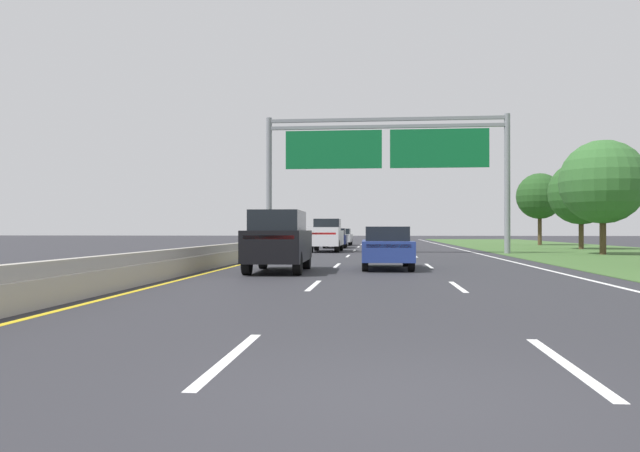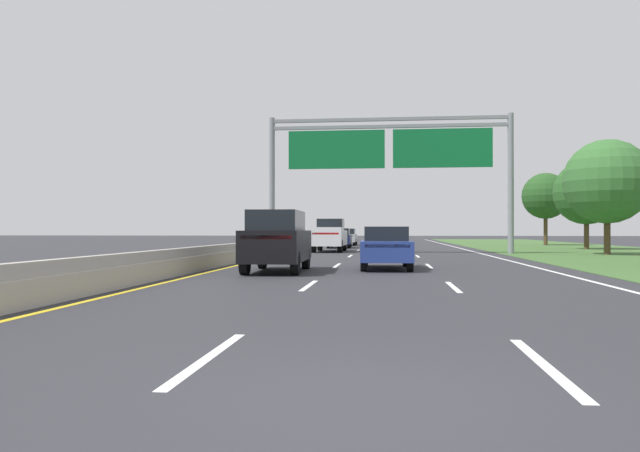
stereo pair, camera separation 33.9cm
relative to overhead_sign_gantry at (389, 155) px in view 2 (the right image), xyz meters
name	(u,v)px [view 2 (the right image)]	position (x,y,z in m)	size (l,w,h in m)	color
ground_plane	(384,252)	(-0.30, 2.42, -6.10)	(220.00, 220.00, 0.00)	#2B2B30
lane_striping	(384,252)	(-0.30, 1.96, -6.09)	(11.96, 106.00, 0.01)	white
grass_verge_right	(606,253)	(13.65, 2.42, -6.09)	(14.00, 110.00, 0.02)	#3D602D
median_barrier_concrete	(285,246)	(-6.90, 2.42, -5.74)	(0.60, 110.00, 0.85)	#A8A399
overhead_sign_gantry	(389,155)	(0.00, 0.00, 0.00)	(15.06, 0.42, 8.54)	gray
pickup_truck_white	(330,235)	(-3.93, 2.69, -5.02)	(2.02, 5.41, 2.20)	silver
car_silver_left_lane_sedan	(347,237)	(-3.89, 19.25, -5.28)	(1.83, 4.41, 1.57)	#B2B5BA
car_black_left_lane_suv	(277,240)	(-3.90, -17.02, -5.00)	(2.02, 4.75, 2.11)	black
car_navy_left_lane_sedan	(340,238)	(-3.92, 11.14, -5.28)	(1.92, 4.44, 1.57)	#161E47
car_grey_centre_lane_sedan	(384,239)	(-0.30, 2.74, -5.28)	(1.94, 4.45, 1.57)	slate
car_blue_centre_lane_sedan	(386,247)	(-0.16, -15.03, -5.28)	(1.90, 4.43, 1.57)	navy
roadside_tree_mid	(607,182)	(12.53, -1.07, -1.85)	(4.88, 4.88, 6.69)	#4C3823
roadside_tree_far	(586,193)	(14.63, 9.28, -1.87)	(4.77, 4.77, 6.62)	#4C3823
roadside_tree_distant	(545,196)	(14.68, 21.18, -1.47)	(4.32, 4.32, 6.80)	#4C3823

